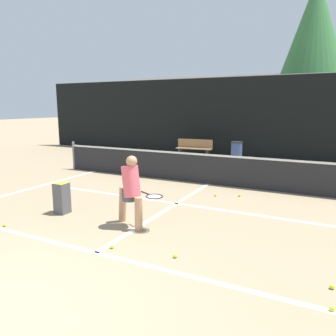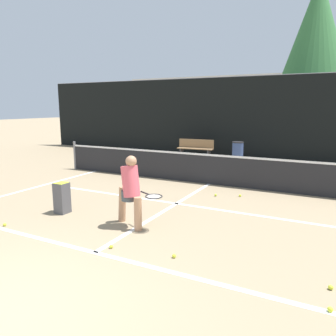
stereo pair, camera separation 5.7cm
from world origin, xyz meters
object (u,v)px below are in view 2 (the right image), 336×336
at_px(courtside_bench, 195,148).
at_px(trash_bin, 238,152).
at_px(ball_hopper, 62,197).
at_px(player_practicing, 131,189).

distance_m(courtside_bench, trash_bin, 2.08).
bearing_deg(trash_bin, ball_hopper, -100.74).
height_order(courtside_bench, trash_bin, trash_bin).
bearing_deg(trash_bin, courtside_bench, 175.19).
bearing_deg(ball_hopper, courtside_bench, 92.62).
xyz_separation_m(ball_hopper, trash_bin, (1.66, 8.75, 0.07)).
relative_size(ball_hopper, courtside_bench, 0.41).
relative_size(player_practicing, courtside_bench, 0.85).
distance_m(ball_hopper, courtside_bench, 8.94).
xyz_separation_m(courtside_bench, trash_bin, (2.07, -0.17, -0.03)).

